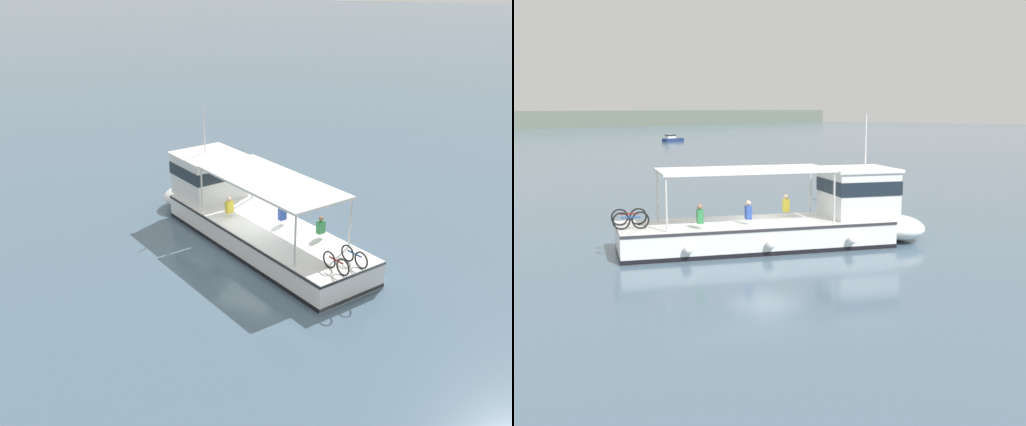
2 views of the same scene
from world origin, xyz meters
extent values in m
plane|color=slate|center=(0.00, 0.00, 0.00)|extent=(400.00, 400.00, 0.00)
cube|color=white|center=(-0.65, -0.09, 0.55)|extent=(10.83, 8.50, 1.10)
ellipsoid|color=white|center=(4.58, -3.43, 0.55)|extent=(3.44, 3.67, 1.01)
cube|color=black|center=(-0.65, -0.09, 0.10)|extent=(10.85, 8.54, 0.16)
cube|color=#2D2D33|center=(-0.65, -0.09, 1.02)|extent=(10.86, 8.55, 0.10)
cube|color=white|center=(3.06, -2.46, 2.05)|extent=(3.65, 3.69, 1.90)
cube|color=#19232D|center=(3.06, -2.46, 2.38)|extent=(3.72, 3.77, 0.56)
cube|color=white|center=(3.06, -2.46, 3.06)|extent=(3.88, 3.91, 0.12)
cube|color=white|center=(-1.03, 0.15, 3.15)|extent=(7.23, 6.08, 0.10)
cylinder|color=silver|center=(2.44, -0.45, 2.10)|extent=(0.08, 0.08, 2.00)
cylinder|color=silver|center=(0.98, -2.75, 2.10)|extent=(0.08, 0.08, 2.00)
cylinder|color=silver|center=(-3.04, 3.04, 2.10)|extent=(0.08, 0.08, 2.00)
cylinder|color=silver|center=(-4.50, 0.75, 2.10)|extent=(0.08, 0.08, 2.00)
cylinder|color=silver|center=(3.31, -2.62, 4.22)|extent=(0.06, 0.06, 2.20)
sphere|color=white|center=(1.26, -3.42, 0.50)|extent=(0.36, 0.36, 0.36)
sphere|color=white|center=(-1.52, -1.65, 0.50)|extent=(0.36, 0.36, 0.36)
sphere|color=white|center=(-4.14, 0.02, 0.50)|extent=(0.36, 0.36, 0.36)
torus|color=black|center=(-4.24, 2.73, 1.43)|extent=(0.59, 0.41, 0.66)
torus|color=black|center=(-4.83, 3.11, 1.43)|extent=(0.59, 0.41, 0.66)
cylinder|color=maroon|center=(-4.54, 2.92, 1.55)|extent=(0.62, 0.43, 0.06)
torus|color=black|center=(-4.73, 1.97, 1.43)|extent=(0.59, 0.41, 0.66)
torus|color=black|center=(-5.32, 2.35, 1.43)|extent=(0.59, 0.41, 0.66)
cylinder|color=#1E478C|center=(-5.02, 2.16, 1.55)|extent=(0.62, 0.43, 0.06)
cube|color=#338C4C|center=(-3.23, 0.34, 1.56)|extent=(0.36, 0.39, 0.52)
sphere|color=#9E7051|center=(-3.23, 0.34, 1.93)|extent=(0.20, 0.20, 0.20)
cube|color=#2D4CA5|center=(-1.35, -0.36, 1.56)|extent=(0.36, 0.39, 0.52)
sphere|color=beige|center=(-1.35, -0.36, 1.93)|extent=(0.20, 0.20, 0.20)
cube|color=yellow|center=(1.04, -0.27, 1.56)|extent=(0.36, 0.39, 0.52)
sphere|color=beige|center=(1.04, -0.27, 1.93)|extent=(0.20, 0.20, 0.20)
cube|color=navy|center=(52.44, 66.80, 0.28)|extent=(3.62, 1.37, 0.56)
cube|color=white|center=(51.81, 66.81, 0.91)|extent=(1.64, 1.07, 0.70)
cube|color=#19232D|center=(51.81, 66.81, 1.09)|extent=(1.64, 1.10, 0.28)
cylinder|color=red|center=(12.27, 5.77, 0.45)|extent=(0.70, 0.70, 0.90)
cone|color=red|center=(12.27, 5.77, 1.15)|extent=(0.42, 0.42, 0.50)
camera|label=1|loc=(-8.84, 21.34, 11.16)|focal=41.51mm
camera|label=2|loc=(-19.87, -17.66, 5.57)|focal=46.63mm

